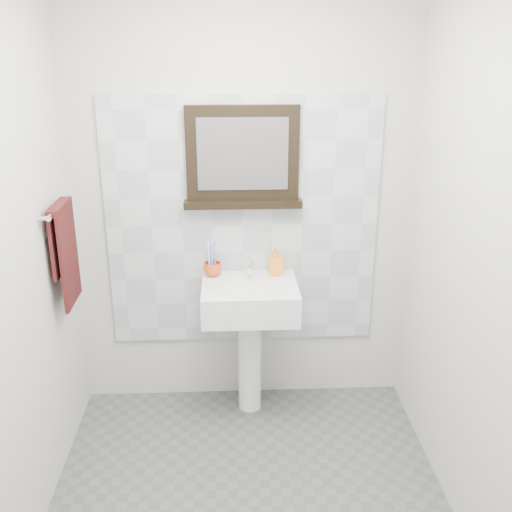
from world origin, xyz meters
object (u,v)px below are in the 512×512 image
at_px(soap_dispenser, 275,261).
at_px(pedestal_sink, 250,313).
at_px(toothbrush_cup, 213,269).
at_px(hand_towel, 64,246).
at_px(framed_mirror, 243,159).

bearing_deg(soap_dispenser, pedestal_sink, -145.43).
relative_size(toothbrush_cup, hand_towel, 0.19).
xyz_separation_m(pedestal_sink, soap_dispenser, (0.16, 0.14, 0.27)).
relative_size(toothbrush_cup, framed_mirror, 0.16).
bearing_deg(hand_towel, framed_mirror, 21.24).
xyz_separation_m(toothbrush_cup, framed_mirror, (0.18, 0.05, 0.64)).
distance_m(soap_dispenser, framed_mirror, 0.63).
relative_size(pedestal_sink, soap_dispenser, 5.49).
relative_size(pedestal_sink, framed_mirror, 1.42).
bearing_deg(soap_dispenser, framed_mirror, 159.30).
bearing_deg(framed_mirror, hand_towel, -158.76).
relative_size(soap_dispenser, hand_towel, 0.32).
relative_size(framed_mirror, hand_towel, 1.23).
distance_m(pedestal_sink, toothbrush_cup, 0.34).
relative_size(soap_dispenser, framed_mirror, 0.26).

